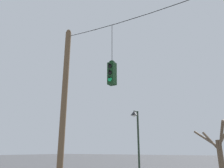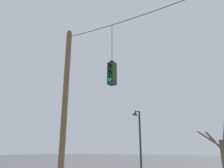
# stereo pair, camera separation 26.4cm
# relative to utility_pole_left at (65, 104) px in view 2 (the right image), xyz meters

# --- Properties ---
(utility_pole_left) EXTENTS (0.32, 0.32, 8.92)m
(utility_pole_left) POSITION_rel_utility_pole_left_xyz_m (0.00, 0.00, 0.00)
(utility_pole_left) COLOR brown
(utility_pole_left) RESTS_ON ground_plane
(span_wire) EXTENTS (11.98, 0.03, 0.35)m
(span_wire) POSITION_rel_utility_pole_left_xyz_m (5.99, 0.00, 3.82)
(span_wire) COLOR black
(traffic_light_over_intersection) EXTENTS (0.34, 0.58, 3.22)m
(traffic_light_over_intersection) POSITION_rel_utility_pole_left_xyz_m (3.04, 0.00, 1.15)
(traffic_light_over_intersection) COLOR #143819
(street_lamp) EXTENTS (0.44, 0.77, 4.47)m
(street_lamp) POSITION_rel_utility_pole_left_xyz_m (2.23, 4.16, -1.20)
(street_lamp) COLOR #233323
(street_lamp) RESTS_ON ground_plane
(bare_tree) EXTENTS (3.09, 3.32, 4.50)m
(bare_tree) POSITION_rel_utility_pole_left_xyz_m (6.33, 7.99, -2.34)
(bare_tree) COLOR brown
(bare_tree) RESTS_ON ground_plane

